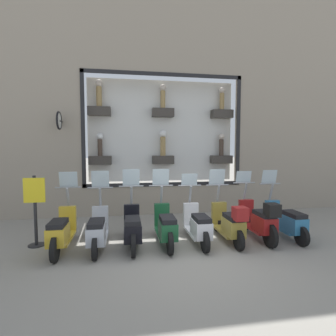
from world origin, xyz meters
name	(u,v)px	position (x,y,z in m)	size (l,w,h in m)	color
ground_plane	(189,254)	(0.00, 0.00, 0.00)	(120.00, 120.00, 0.00)	gray
building_facade	(163,78)	(3.60, 0.00, 4.52)	(1.20, 36.00, 8.86)	gray
scooter_teal_0	(286,221)	(0.57, -2.59, 0.42)	(1.79, 0.61, 1.61)	black
scooter_red_1	(259,220)	(0.52, -1.85, 0.48)	(1.81, 0.60, 1.59)	black
scooter_olive_2	(230,223)	(0.51, -1.10, 0.46)	(1.79, 0.60, 1.65)	black
scooter_white_3	(198,225)	(0.57, -0.35, 0.41)	(1.79, 0.60, 1.54)	black
scooter_green_4	(166,226)	(0.58, 0.39, 0.43)	(1.80, 0.60, 1.67)	black
scooter_black_5	(132,228)	(0.58, 1.14, 0.43)	(1.80, 0.60, 1.67)	black
scooter_silver_6	(98,230)	(0.57, 1.89, 0.42)	(1.79, 0.61, 1.64)	black
scooter_yellow_7	(61,231)	(0.58, 2.64, 0.43)	(1.80, 0.61, 1.63)	black
shop_sign_post	(35,208)	(0.99, 3.28, 0.85)	(0.36, 0.45, 1.59)	#232326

